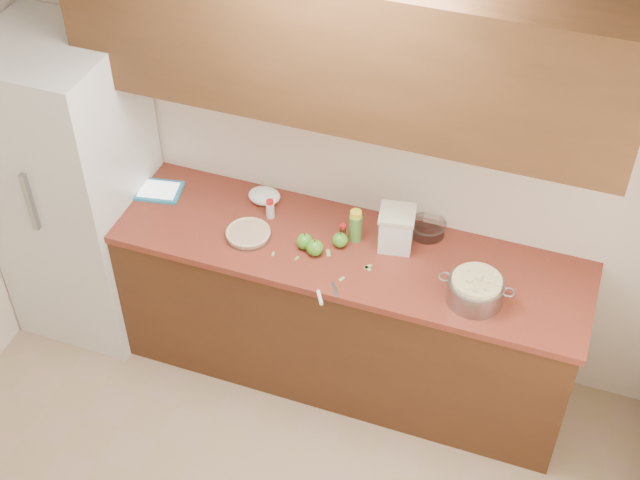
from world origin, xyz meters
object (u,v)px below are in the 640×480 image
(pie, at_px, (248,234))
(flour_canister, at_px, (396,229))
(tablet, at_px, (159,191))
(colander, at_px, (476,290))

(pie, height_order, flour_canister, flour_canister)
(flour_canister, relative_size, tablet, 0.79)
(colander, xyz_separation_m, tablet, (-1.77, 0.21, -0.06))
(flour_canister, height_order, tablet, flour_canister)
(colander, relative_size, flour_canister, 1.67)
(pie, relative_size, colander, 0.65)
(pie, xyz_separation_m, colander, (1.17, -0.05, 0.04))
(pie, relative_size, flour_canister, 1.09)
(colander, height_order, tablet, colander)
(pie, distance_m, flour_canister, 0.75)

